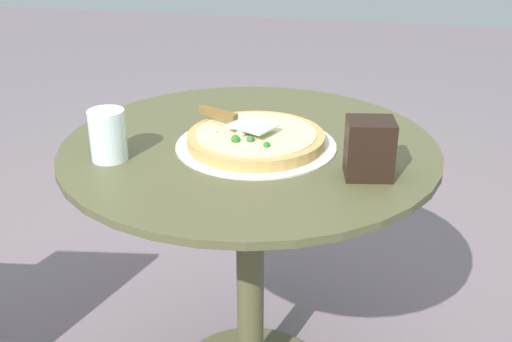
{
  "coord_description": "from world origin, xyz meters",
  "views": [
    {
      "loc": [
        -1.37,
        -0.3,
        1.32
      ],
      "look_at": [
        -0.01,
        -0.02,
        0.67
      ],
      "focal_mm": 44.74,
      "sensor_mm": 36.0,
      "label": 1
    }
  ],
  "objects_px": {
    "napkin_dispenser": "(369,149)",
    "patio_table": "(250,210)",
    "pizza_on_tray": "(256,140)",
    "pizza_server": "(234,119)",
    "drinking_cup": "(108,135)"
  },
  "relations": [
    {
      "from": "pizza_on_tray",
      "to": "pizza_server",
      "type": "height_order",
      "value": "pizza_server"
    },
    {
      "from": "pizza_on_tray",
      "to": "drinking_cup",
      "type": "relative_size",
      "value": 3.29
    },
    {
      "from": "patio_table",
      "to": "napkin_dispenser",
      "type": "height_order",
      "value": "napkin_dispenser"
    },
    {
      "from": "pizza_server",
      "to": "drinking_cup",
      "type": "bearing_deg",
      "value": 123.07
    },
    {
      "from": "drinking_cup",
      "to": "napkin_dispenser",
      "type": "distance_m",
      "value": 0.57
    },
    {
      "from": "pizza_server",
      "to": "napkin_dispenser",
      "type": "bearing_deg",
      "value": -112.7
    },
    {
      "from": "patio_table",
      "to": "pizza_on_tray",
      "type": "height_order",
      "value": "pizza_on_tray"
    },
    {
      "from": "pizza_on_tray",
      "to": "patio_table",
      "type": "bearing_deg",
      "value": 59.47
    },
    {
      "from": "napkin_dispenser",
      "to": "patio_table",
      "type": "bearing_deg",
      "value": 146.82
    },
    {
      "from": "pizza_on_tray",
      "to": "pizza_server",
      "type": "bearing_deg",
      "value": 69.32
    },
    {
      "from": "pizza_server",
      "to": "drinking_cup",
      "type": "height_order",
      "value": "drinking_cup"
    },
    {
      "from": "patio_table",
      "to": "pizza_server",
      "type": "distance_m",
      "value": 0.24
    },
    {
      "from": "patio_table",
      "to": "drinking_cup",
      "type": "height_order",
      "value": "drinking_cup"
    },
    {
      "from": "drinking_cup",
      "to": "napkin_dispenser",
      "type": "relative_size",
      "value": 0.92
    },
    {
      "from": "patio_table",
      "to": "pizza_server",
      "type": "height_order",
      "value": "pizza_server"
    }
  ]
}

